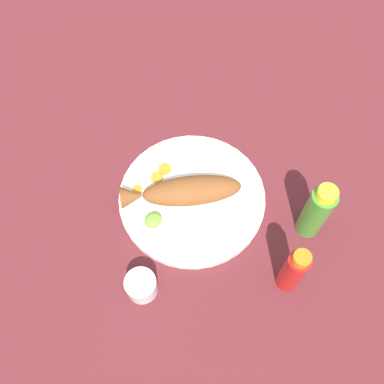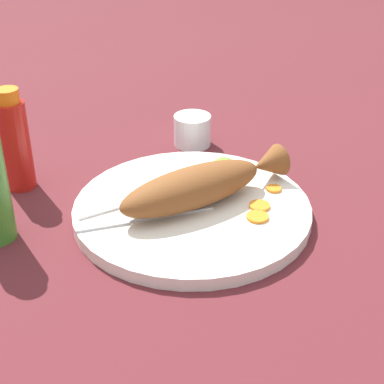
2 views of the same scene
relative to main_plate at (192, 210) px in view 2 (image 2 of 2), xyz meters
name	(u,v)px [view 2 (image 2 of 2)]	position (x,y,z in m)	size (l,w,h in m)	color
ground_plane	(192,215)	(0.00, 0.00, -0.01)	(4.00, 4.00, 0.00)	#561E23
main_plate	(192,210)	(0.00, 0.00, 0.00)	(0.33, 0.33, 0.02)	white
fried_fish	(202,184)	(-0.01, 0.01, 0.04)	(0.26, 0.19, 0.05)	brown
fork_near	(136,219)	(0.07, -0.05, 0.01)	(0.14, 0.14, 0.00)	silver
fork_far	(131,201)	(0.03, -0.08, 0.01)	(0.16, 0.11, 0.00)	silver
carrot_slice_near	(257,217)	(-0.01, 0.09, 0.01)	(0.03, 0.03, 0.00)	orange
carrot_slice_mid	(260,206)	(-0.04, 0.09, 0.01)	(0.03, 0.03, 0.00)	orange
carrot_slice_far	(274,189)	(-0.09, 0.09, 0.01)	(0.02, 0.02, 0.00)	orange
lime_wedge_main	(224,166)	(-0.11, 0.00, 0.02)	(0.04, 0.03, 0.02)	#6BB233
hot_sauce_bottle_red	(15,142)	(0.04, -0.27, 0.06)	(0.04, 0.04, 0.15)	#B21914
salt_cup	(192,132)	(-0.21, -0.10, 0.01)	(0.06, 0.06, 0.05)	silver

